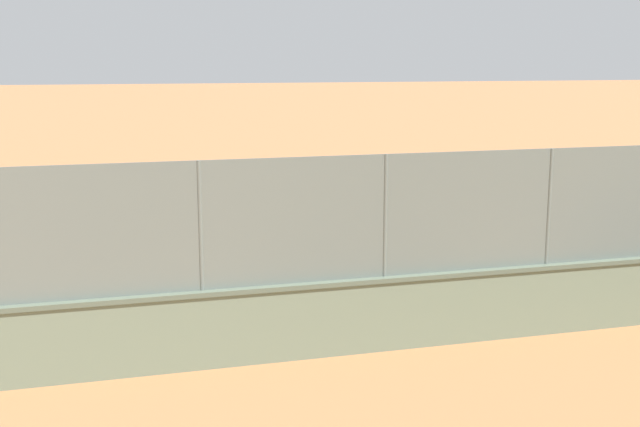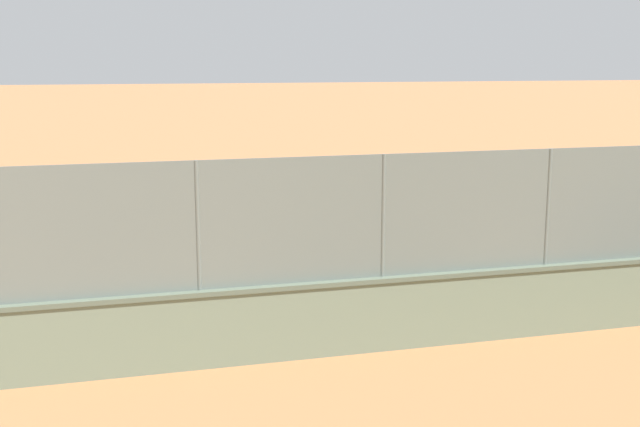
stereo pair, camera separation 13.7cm
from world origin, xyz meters
The scene contains 6 objects.
ground_plane centered at (0.00, 0.00, 0.00)m, with size 260.00×260.00×0.00m, color #A36B42.
perimeter_wall centered at (0.82, 13.03, 0.65)m, with size 31.26×0.99×1.28m.
fence_panel_on_wall centered at (0.82, 13.03, 2.32)m, with size 30.69×0.69×2.07m.
player_foreground_swinging centered at (-1.73, 6.71, 0.87)m, with size 0.84×1.06×1.48m.
player_crossing_court centered at (3.06, 4.24, 0.87)m, with size 0.70×1.18×1.49m.
sports_ball centered at (-0.60, 8.24, 1.51)m, with size 0.12×0.12×0.12m, color white.
Camera 1 is at (5.20, 25.53, 4.91)m, focal length 45.58 mm.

